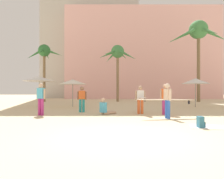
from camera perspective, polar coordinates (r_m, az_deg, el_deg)
ground at (r=6.57m, az=3.08°, el=-12.32°), size 120.00×120.00×0.00m
hotel_pink at (r=39.09m, az=7.30°, el=8.83°), size 25.25×8.60×15.01m
hotel_tower_gray at (r=45.26m, az=-5.53°, el=18.59°), size 17.05×11.65×31.90m
palm_tree_far_left at (r=27.27m, az=-17.78°, el=8.88°), size 4.50×4.64×6.87m
palm_tree_left at (r=28.03m, az=21.73°, el=13.57°), size 6.84×6.75×9.62m
palm_tree_center at (r=26.48m, az=1.23°, el=9.18°), size 4.67×4.39×6.89m
cafe_umbrella_0 at (r=18.11m, az=-10.62°, el=2.00°), size 2.36×2.36×2.28m
cafe_umbrella_1 at (r=18.91m, az=21.05°, el=2.10°), size 2.24×2.24×2.36m
cafe_umbrella_3 at (r=18.46m, az=-18.97°, el=2.69°), size 2.63×2.63×2.49m
beach_towel at (r=8.98m, az=25.65°, el=-8.96°), size 2.00×1.38×0.01m
backpack at (r=8.59m, az=22.25°, el=-8.06°), size 0.24×0.30×0.42m
person_mid_right at (r=10.93m, az=14.13°, el=-2.58°), size 3.11×1.00×1.71m
person_mid_center at (r=12.75m, az=7.23°, el=-2.37°), size 0.68×3.01×1.63m
person_near_left at (r=12.34m, az=-1.97°, el=-5.08°), size 0.96×0.92×0.95m
person_near_right at (r=12.45m, az=13.73°, el=-2.17°), size 0.60×0.25×1.73m
person_mid_left at (r=13.58m, az=-8.23°, el=-2.30°), size 0.61×0.26×1.61m
person_far_right at (r=12.40m, az=-18.59°, el=-2.09°), size 0.59×0.37×1.76m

